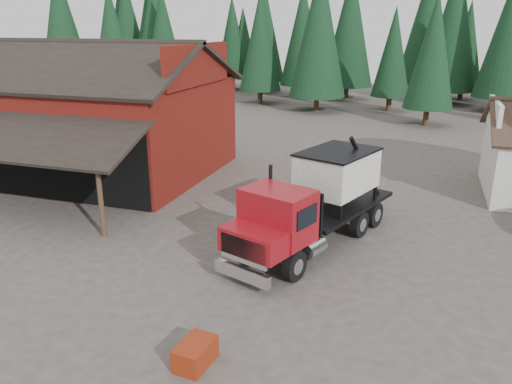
% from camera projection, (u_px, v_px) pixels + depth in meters
% --- Properties ---
extents(ground, '(120.00, 120.00, 0.00)m').
position_uv_depth(ground, '(215.00, 283.00, 15.98)').
color(ground, '#453C36').
rests_on(ground, ground).
extents(red_barn, '(12.80, 13.63, 7.18)m').
position_uv_depth(red_barn, '(100.00, 124.00, 27.34)').
color(red_barn, maroon).
rests_on(red_barn, ground).
extents(conifer_backdrop, '(76.00, 16.00, 16.00)m').
position_uv_depth(conifer_backdrop, '(368.00, 101.00, 53.69)').
color(conifer_backdrop, black).
rests_on(conifer_backdrop, ground).
extents(near_pine_a, '(4.40, 4.40, 11.40)m').
position_uv_depth(near_pine_a, '(112.00, 41.00, 45.74)').
color(near_pine_a, '#382619').
rests_on(near_pine_a, ground).
extents(near_pine_b, '(3.96, 3.96, 10.40)m').
position_uv_depth(near_pine_b, '(433.00, 51.00, 39.22)').
color(near_pine_b, '#382619').
rests_on(near_pine_b, ground).
extents(near_pine_d, '(5.28, 5.28, 13.40)m').
position_uv_depth(near_pine_d, '(319.00, 30.00, 45.36)').
color(near_pine_d, '#382619').
rests_on(near_pine_d, ground).
extents(feed_truck, '(5.01, 8.81, 3.86)m').
position_uv_depth(feed_truck, '(316.00, 199.00, 18.29)').
color(feed_truck, black).
rests_on(feed_truck, ground).
extents(equip_box, '(0.82, 1.17, 0.60)m').
position_uv_depth(equip_box, '(195.00, 354.00, 12.09)').
color(equip_box, maroon).
rests_on(equip_box, ground).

